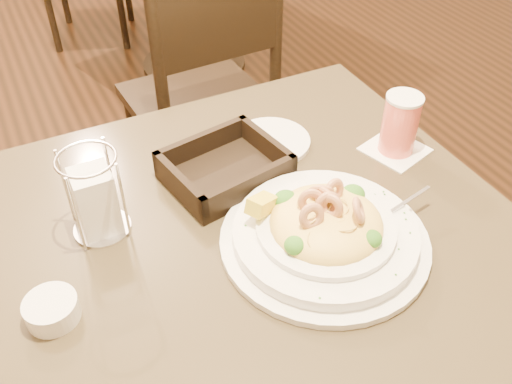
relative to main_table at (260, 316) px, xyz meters
name	(u,v)px	position (x,y,z in m)	size (l,w,h in m)	color
main_table	(260,316)	(0.00, 0.00, 0.00)	(0.90, 0.90, 0.75)	black
dining_chair_near	(204,97)	(0.22, 0.84, -0.01)	(0.44, 0.44, 0.93)	black
pasta_bowl	(325,230)	(0.08, -0.07, 0.27)	(0.39, 0.36, 0.11)	white
drink_glass	(400,125)	(0.35, 0.09, 0.30)	(0.14, 0.14, 0.13)	white
bread_basket	(225,170)	(0.01, 0.16, 0.26)	(0.24, 0.21, 0.06)	black
napkin_caddy	(96,200)	(-0.24, 0.13, 0.30)	(0.10, 0.10, 0.16)	silver
side_plate	(270,141)	(0.14, 0.23, 0.24)	(0.17, 0.17, 0.01)	white
butter_ramekin	(52,310)	(-0.36, -0.02, 0.25)	(0.08, 0.08, 0.04)	white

